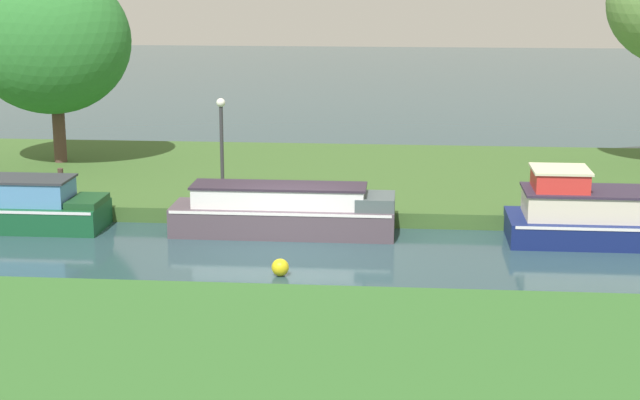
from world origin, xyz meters
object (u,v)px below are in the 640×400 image
object	(u,v)px
mooring_post_near	(61,184)
channel_buoy	(280,267)
willow_tree_left	(49,41)
lamp_post	(222,135)
forest_cruiser	(6,206)
slate_barge	(286,212)

from	to	relation	value
mooring_post_near	channel_buoy	world-z (taller)	mooring_post_near
willow_tree_left	mooring_post_near	bearing A→B (deg)	-68.92
mooring_post_near	channel_buoy	distance (m)	8.30
willow_tree_left	mooring_post_near	distance (m)	6.17
lamp_post	willow_tree_left	bearing A→B (deg)	146.08
forest_cruiser	lamp_post	distance (m)	5.87
lamp_post	channel_buoy	bearing A→B (deg)	-67.77
willow_tree_left	lamp_post	distance (m)	7.72
lamp_post	mooring_post_near	bearing A→B (deg)	-171.85
willow_tree_left	lamp_post	bearing A→B (deg)	-33.92
lamp_post	channel_buoy	world-z (taller)	lamp_post
slate_barge	forest_cruiser	xyz separation A→B (m)	(-7.22, 0.00, -0.00)
forest_cruiser	willow_tree_left	distance (m)	7.39
lamp_post	channel_buoy	xyz separation A→B (m)	(2.29, -5.60, -1.94)
mooring_post_near	willow_tree_left	bearing A→B (deg)	111.08
willow_tree_left	forest_cruiser	bearing A→B (deg)	-81.75
willow_tree_left	channel_buoy	world-z (taller)	willow_tree_left
slate_barge	forest_cruiser	bearing A→B (deg)	180.00
slate_barge	mooring_post_near	distance (m)	6.50
mooring_post_near	channel_buoy	xyz separation A→B (m)	(6.60, -4.98, -0.64)
willow_tree_left	channel_buoy	distance (m)	13.52
lamp_post	channel_buoy	size ratio (longest dim) A/B	7.16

